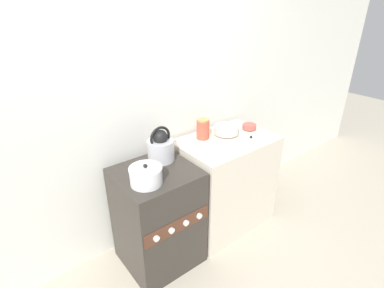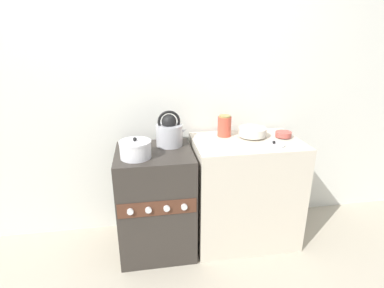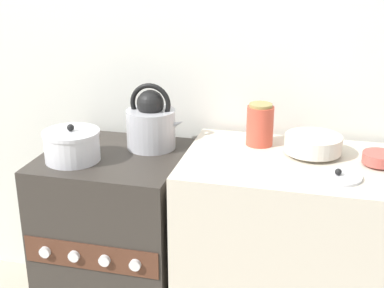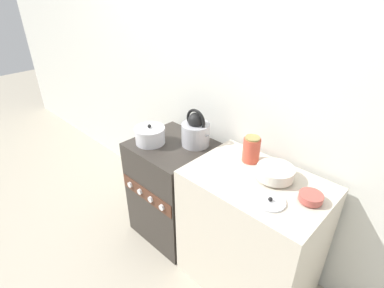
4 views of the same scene
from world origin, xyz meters
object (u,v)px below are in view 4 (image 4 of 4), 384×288
storage_jar (251,149)px  loose_pot_lid (270,202)px  stove (174,189)px  small_ceramic_bowl (311,197)px  cooking_pot (150,135)px  kettle (196,131)px  enamel_bowl (275,172)px

storage_jar → loose_pot_lid: bearing=-41.0°
stove → small_ceramic_bowl: 1.14m
cooking_pot → small_ceramic_bowl: size_ratio=1.76×
stove → kettle: bearing=42.4°
small_ceramic_bowl → stove: bearing=-177.6°
stove → storage_jar: storage_jar is taller
stove → storage_jar: 0.80m
kettle → storage_jar: size_ratio=1.62×
stove → kettle: kettle is taller
kettle → enamel_bowl: kettle is taller
kettle → storage_jar: kettle is taller
cooking_pot → enamel_bowl: bearing=11.6°
stove → loose_pot_lid: bearing=-7.1°
storage_jar → cooking_pot: bearing=-160.2°
enamel_bowl → storage_jar: 0.23m
cooking_pot → enamel_bowl: (0.92, 0.19, 0.02)m
enamel_bowl → storage_jar: size_ratio=1.28×
stove → enamel_bowl: bearing=6.7°
enamel_bowl → loose_pot_lid: enamel_bowl is taller
kettle → cooking_pot: bearing=-140.3°
small_ceramic_bowl → loose_pot_lid: small_ceramic_bowl is taller
stove → cooking_pot: cooking_pot is taller
small_ceramic_bowl → storage_jar: size_ratio=0.74×
cooking_pot → storage_jar: storage_jar is taller
enamel_bowl → kettle: bearing=177.7°
cooking_pot → loose_pot_lid: (1.01, -0.02, -0.02)m
small_ceramic_bowl → storage_jar: 0.47m
kettle → small_ceramic_bowl: kettle is taller
loose_pot_lid → small_ceramic_bowl: bearing=46.3°
kettle → storage_jar: (0.44, 0.04, 0.02)m
small_ceramic_bowl → loose_pot_lid: (-0.15, -0.15, -0.02)m
cooking_pot → enamel_bowl: 0.93m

